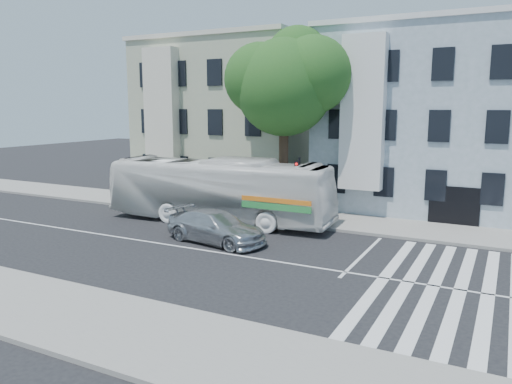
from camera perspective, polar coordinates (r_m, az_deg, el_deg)
The scene contains 10 objects.
ground at distance 22.77m, azimuth -5.75°, elevation -6.69°, with size 120.00×120.00×0.00m, color black.
sidewalk_far at distance 29.56m, azimuth 2.71°, elevation -2.66°, with size 80.00×4.00×0.15m, color gray.
sidewalk_near at distance 17.00m, azimuth -20.96°, elevation -12.85°, with size 80.00×4.00×0.15m, color gray.
building_left at distance 38.31m, azimuth -2.45°, elevation 8.36°, with size 12.00×10.00×11.00m, color #9EA78C.
building_right at distance 33.66m, azimuth 18.94°, elevation 7.65°, with size 12.00×10.00×11.00m, color #8EA1A9.
street_tree at distance 29.55m, azimuth 3.55°, elevation 12.46°, with size 7.30×5.90×11.10m.
bus at distance 27.91m, azimuth -4.25°, elevation 0.20°, with size 12.97×3.03×3.61m, color white.
sedan at distance 23.92m, azimuth -4.61°, elevation -3.97°, with size 5.25×2.13×1.52m, color #B9BCC1.
hedge at distance 30.61m, azimuth -6.02°, elevation -1.46°, with size 8.50×0.84×0.70m, color #2B6521, non-canonical shape.
traffic_signal at distance 26.49m, azimuth 4.84°, elevation 1.06°, with size 0.39×0.51×3.77m.
Camera 1 is at (11.96, -18.28, 6.42)m, focal length 35.00 mm.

